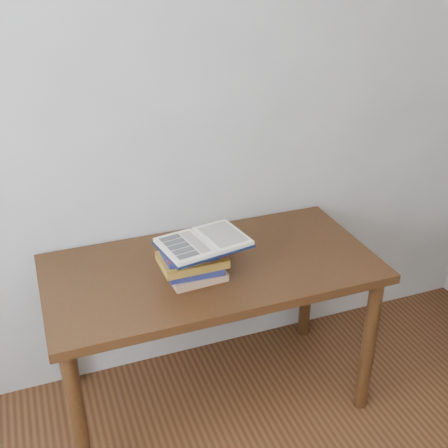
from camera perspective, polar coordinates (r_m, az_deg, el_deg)
name	(u,v)px	position (r m, az deg, el deg)	size (l,w,h in m)	color
room_shell	(427,226)	(0.77, 19.97, -0.19)	(3.54, 3.54, 2.62)	beige
desk	(212,284)	(2.39, -1.24, -6.16)	(1.38, 0.69, 0.74)	#402510
book_stack	(193,261)	(2.22, -3.17, -3.75)	(0.26, 0.21, 0.16)	#AC7D58
open_book	(204,242)	(2.16, -2.09, -1.87)	(0.37, 0.28, 0.03)	black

